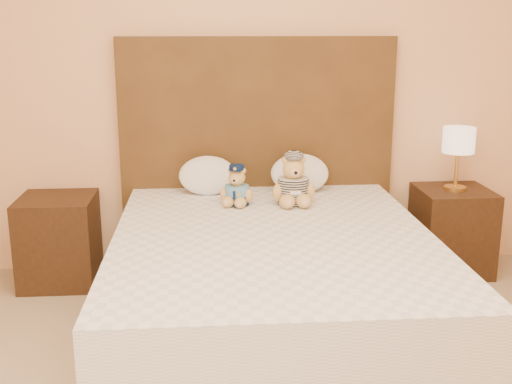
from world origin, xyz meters
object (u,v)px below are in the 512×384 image
(nightstand_left, at_px, (59,240))
(nightstand_right, at_px, (452,230))
(bed, at_px, (273,284))
(pillow_right, at_px, (300,172))
(teddy_prisoner, at_px, (293,180))
(teddy_police, at_px, (237,185))
(lamp, at_px, (459,143))
(pillow_left, at_px, (208,174))

(nightstand_left, height_order, nightstand_right, same)
(bed, bearing_deg, pillow_right, 73.06)
(nightstand_left, bearing_deg, teddy_prisoner, -10.57)
(teddy_police, bearing_deg, pillow_right, 51.48)
(lamp, height_order, teddy_prisoner, lamp)
(lamp, bearing_deg, nightstand_left, 180.00)
(teddy_police, bearing_deg, nightstand_left, -175.78)
(bed, relative_size, teddy_prisoner, 6.78)
(lamp, relative_size, teddy_police, 1.71)
(teddy_police, bearing_deg, nightstand_right, 27.17)
(bed, xyz_separation_m, pillow_left, (-0.32, 0.83, 0.40))
(nightstand_right, height_order, lamp, lamp)
(nightstand_right, bearing_deg, nightstand_left, 180.00)
(bed, xyz_separation_m, teddy_prisoner, (0.17, 0.53, 0.42))
(teddy_police, height_order, pillow_left, pillow_left)
(bed, height_order, pillow_right, pillow_right)
(pillow_left, bearing_deg, pillow_right, 0.00)
(nightstand_left, relative_size, nightstand_right, 1.00)
(teddy_police, bearing_deg, lamp, 27.17)
(pillow_right, bearing_deg, teddy_police, -145.61)
(lamp, distance_m, teddy_police, 1.44)
(bed, bearing_deg, nightstand_right, 32.62)
(bed, height_order, teddy_police, teddy_police)
(nightstand_right, distance_m, lamp, 0.57)
(bed, relative_size, pillow_left, 5.62)
(teddy_police, xyz_separation_m, teddy_prisoner, (0.33, -0.02, 0.03))
(lamp, height_order, teddy_police, lamp)
(bed, relative_size, pillow_right, 5.49)
(teddy_prisoner, bearing_deg, pillow_left, 147.45)
(lamp, distance_m, pillow_right, 1.01)
(teddy_prisoner, height_order, pillow_left, teddy_prisoner)
(teddy_prisoner, distance_m, pillow_left, 0.58)
(nightstand_right, distance_m, pillow_left, 1.62)
(bed, height_order, pillow_left, pillow_left)
(bed, bearing_deg, teddy_prisoner, 72.21)
(bed, xyz_separation_m, nightstand_right, (1.25, 0.80, -0.00))
(nightstand_left, xyz_separation_m, pillow_left, (0.93, 0.03, 0.40))
(nightstand_left, distance_m, teddy_prisoner, 1.51)
(nightstand_left, relative_size, teddy_prisoner, 1.86)
(bed, bearing_deg, pillow_left, 111.28)
(teddy_prisoner, bearing_deg, bed, -109.52)
(nightstand_left, bearing_deg, lamp, 0.00)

